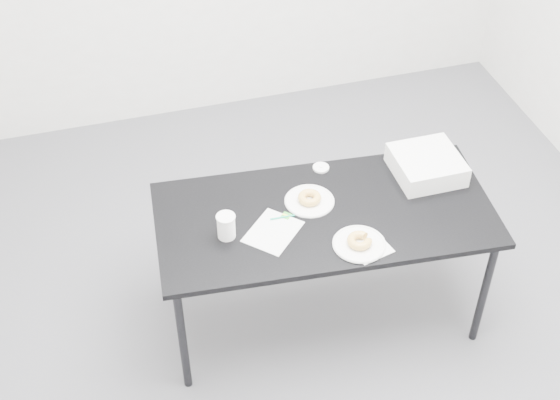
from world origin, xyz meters
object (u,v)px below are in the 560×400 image
object	(u,v)px
pen	(282,217)
donut_near	(360,241)
plate_far	(309,201)
plate_near	(359,244)
table	(325,221)
donut_far	(310,198)
coffee_cup	(226,226)
scorecard	(273,232)
bakery_box	(427,165)

from	to	relation	value
pen	donut_near	size ratio (longest dim) A/B	1.04
pen	plate_far	world-z (taller)	pen
plate_near	plate_far	size ratio (longest dim) A/B	1.01
table	plate_near	distance (m)	0.26
pen	donut_far	bearing A→B (deg)	27.77
plate_far	donut_far	bearing A→B (deg)	180.00
donut_near	donut_far	world-z (taller)	donut_near
plate_near	coffee_cup	xyz separation A→B (m)	(-0.55, 0.22, 0.05)
donut_near	coffee_cup	world-z (taller)	coffee_cup
donut_far	coffee_cup	bearing A→B (deg)	-164.60
scorecard	donut_near	bearing A→B (deg)	16.48
plate_near	table	bearing A→B (deg)	107.69
coffee_cup	bakery_box	xyz separation A→B (m)	(1.04, 0.16, -0.01)
bakery_box	pen	bearing A→B (deg)	-171.42
scorecard	coffee_cup	size ratio (longest dim) A/B	2.05
scorecard	bakery_box	xyz separation A→B (m)	(0.83, 0.19, 0.05)
donut_near	donut_far	bearing A→B (deg)	110.29
pen	donut_near	world-z (taller)	donut_near
coffee_cup	donut_near	bearing A→B (deg)	-21.64
plate_far	donut_far	world-z (taller)	donut_far
pen	coffee_cup	xyz separation A→B (m)	(-0.27, -0.04, 0.06)
donut_near	donut_far	xyz separation A→B (m)	(-0.12, 0.34, -0.00)
scorecard	coffee_cup	world-z (taller)	coffee_cup
table	plate_near	size ratio (longest dim) A/B	6.84
plate_near	donut_near	size ratio (longest dim) A/B	2.13
pen	plate_near	size ratio (longest dim) A/B	0.49
plate_near	bakery_box	xyz separation A→B (m)	(0.49, 0.38, 0.05)
plate_near	plate_far	xyz separation A→B (m)	(-0.12, 0.34, -0.00)
table	bakery_box	size ratio (longest dim) A/B	5.19
pen	donut_near	distance (m)	0.38
scorecard	pen	distance (m)	0.10
scorecard	bakery_box	distance (m)	0.85
plate_near	donut_near	distance (m)	0.02
table	plate_far	xyz separation A→B (m)	(-0.05, 0.09, 0.06)
plate_near	donut_far	world-z (taller)	donut_far
plate_far	bakery_box	xyz separation A→B (m)	(0.61, 0.04, 0.05)
bakery_box	coffee_cup	bearing A→B (deg)	-171.32
donut_far	coffee_cup	world-z (taller)	coffee_cup
donut_near	plate_far	size ratio (longest dim) A/B	0.47
plate_near	plate_far	bearing A→B (deg)	110.29
pen	donut_far	world-z (taller)	donut_far
scorecard	coffee_cup	distance (m)	0.22
table	plate_far	world-z (taller)	plate_far
scorecard	plate_near	world-z (taller)	plate_near
table	plate_far	bearing A→B (deg)	121.55
plate_near	donut_far	bearing A→B (deg)	110.29
plate_far	bakery_box	bearing A→B (deg)	3.88
pen	donut_far	distance (m)	0.17
coffee_cup	plate_near	bearing A→B (deg)	-21.64
plate_near	donut_far	xyz separation A→B (m)	(-0.12, 0.34, 0.02)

